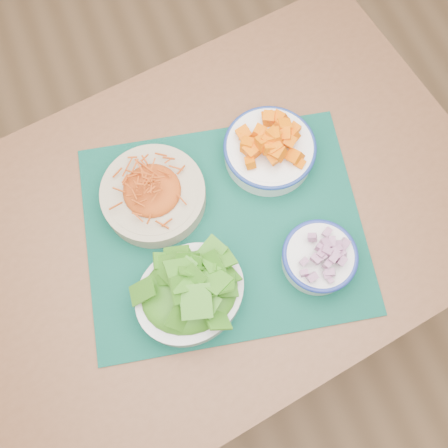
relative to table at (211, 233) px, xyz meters
name	(u,v)px	position (x,y,z in m)	size (l,w,h in m)	color
ground	(308,266)	(0.34, -0.05, -0.65)	(4.00, 4.00, 0.00)	#A67A50
table	(211,233)	(0.00, 0.00, 0.00)	(1.31, 0.97, 0.75)	brown
placemat	(224,229)	(0.02, -0.03, 0.10)	(0.58, 0.48, 0.00)	#06342A
carrot_bowl	(153,193)	(-0.09, 0.08, 0.14)	(0.23, 0.23, 0.09)	#BDAD8C
squash_bowl	(270,147)	(0.18, 0.09, 0.15)	(0.20, 0.20, 0.09)	white
lettuce_bowl	(190,292)	(-0.09, -0.14, 0.15)	(0.27, 0.24, 0.10)	silver
onion_bowl	(320,257)	(0.17, -0.17, 0.14)	(0.19, 0.19, 0.08)	white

